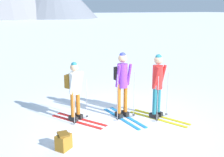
{
  "coord_description": "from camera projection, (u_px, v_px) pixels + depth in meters",
  "views": [
    {
      "loc": [
        -3.17,
        -6.17,
        2.96
      ],
      "look_at": [
        0.08,
        0.51,
        1.05
      ],
      "focal_mm": 43.53,
      "sensor_mm": 36.0,
      "label": 1
    }
  ],
  "objects": [
    {
      "name": "skier_in_red",
      "position": [
        158.0,
        83.0,
        7.38
      ],
      "size": [
        1.03,
        1.73,
        1.79
      ],
      "color": "yellow",
      "rests_on": "ground"
    },
    {
      "name": "skier_in_white",
      "position": [
        74.0,
        88.0,
        7.23
      ],
      "size": [
        1.15,
        1.6,
        1.62
      ],
      "color": "red",
      "rests_on": "ground"
    },
    {
      "name": "backpack_on_snow_front",
      "position": [
        64.0,
        141.0,
        5.85
      ],
      "size": [
        0.4,
        0.38,
        0.38
      ],
      "color": "#99661E",
      "rests_on": "ground"
    },
    {
      "name": "skier_in_purple",
      "position": [
        122.0,
        81.0,
        7.42
      ],
      "size": [
        0.61,
        1.75,
        1.84
      ],
      "color": "#1E84D1",
      "rests_on": "ground"
    },
    {
      "name": "ground_plane",
      "position": [
        117.0,
        120.0,
        7.45
      ],
      "size": [
        400.0,
        400.0,
        0.0
      ],
      "primitive_type": "plane",
      "color": "white"
    }
  ]
}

